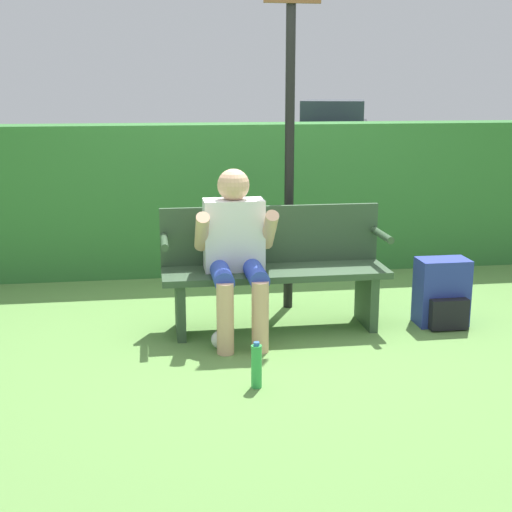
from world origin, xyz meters
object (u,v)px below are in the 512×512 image
object	(u,v)px
person_seated	(236,246)
parked_car	(333,130)
water_bottle	(256,366)
park_bench	(274,267)
backpack	(442,294)
signpost	(290,121)

from	to	relation	value
person_seated	parked_car	distance (m)	12.68
person_seated	parked_car	xyz separation A→B (m)	(3.80, 12.09, -0.00)
water_bottle	parked_car	size ratio (longest dim) A/B	0.06
park_bench	backpack	world-z (taller)	park_bench
person_seated	water_bottle	size ratio (longest dim) A/B	4.17
water_bottle	parked_car	xyz separation A→B (m)	(3.79, 12.99, 0.50)
person_seated	signpost	world-z (taller)	signpost
park_bench	person_seated	xyz separation A→B (m)	(-0.28, -0.13, 0.19)
backpack	park_bench	bearing A→B (deg)	173.44
water_bottle	person_seated	bearing A→B (deg)	90.40
signpost	person_seated	bearing A→B (deg)	-130.53
person_seated	backpack	bearing A→B (deg)	-0.38
backpack	water_bottle	bearing A→B (deg)	-148.89
person_seated	water_bottle	distance (m)	1.03
backpack	signpost	xyz separation A→B (m)	(-1.01, 0.56, 1.20)
backpack	parked_car	size ratio (longest dim) A/B	0.10
person_seated	backpack	distance (m)	1.53
person_seated	signpost	size ratio (longest dim) A/B	0.45
park_bench	backpack	distance (m)	1.22
water_bottle	parked_car	world-z (taller)	parked_car
park_bench	parked_car	world-z (taller)	parked_car
park_bench	signpost	xyz separation A→B (m)	(0.19, 0.42, 0.99)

